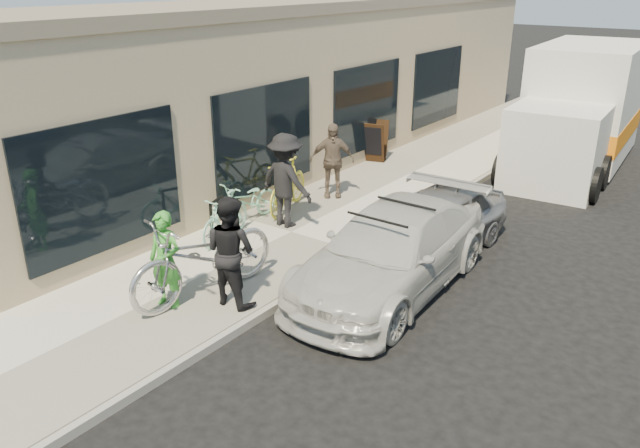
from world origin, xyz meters
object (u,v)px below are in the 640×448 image
Objects in this scene: cruiser_bike_a at (225,217)px; sedan_silver at (435,222)px; cruiser_bike_b at (247,202)px; woman_rider at (166,260)px; sandwich_board at (374,141)px; tandem_bike at (204,256)px; bystander_a at (286,180)px; man_standing at (230,251)px; moving_truck at (580,113)px; cruiser_bike_c at (288,185)px; sedan_white at (392,251)px; bystander_b at (332,160)px; bike_rack at (217,215)px.

sedan_silver is at bearing 20.51° from cruiser_bike_a.
woman_rider is at bearing -63.80° from cruiser_bike_b.
sandwich_board is 0.41× the size of tandem_bike.
cruiser_bike_b is at bearing 27.87° from bystander_a.
man_standing is (-1.50, -3.74, 0.39)m from sedan_silver.
moving_truck is 3.57× the size of cruiser_bike_c.
man_standing is at bearing -47.95° from cruiser_bike_b.
moving_truck reaches higher than cruiser_bike_b.
sedan_white is 1.31× the size of sedan_silver.
sandwich_board is 0.65× the size of cruiser_bike_b.
bystander_a is (-2.91, 0.84, 0.41)m from sedan_white.
cruiser_bike_a is 3.23m from bystander_b.
cruiser_bike_a reaches higher than cruiser_bike_b.
sedan_white is 2.52× the size of bystander_a.
man_standing is (2.38, -7.85, 0.31)m from sandwich_board.
tandem_bike is at bearing 55.71° from woman_rider.
sedan_silver is 4.92m from woman_rider.
bystander_a reaches higher than bike_rack.
man_standing is at bearing -107.79° from sedan_silver.
woman_rider is at bearing -76.96° from cruiser_bike_a.
cruiser_bike_a is at bearing -68.71° from cruiser_bike_b.
sedan_white reaches higher than bike_rack.
woman_rider is at bearing -117.62° from bystander_b.
cruiser_bike_a is at bearing -100.71° from sandwich_board.
cruiser_bike_b is 1.05m from cruiser_bike_c.
bystander_a is at bearing -159.83° from sedan_silver.
bike_rack is 0.49× the size of cruiser_bike_b.
sedan_silver is (3.88, -4.11, -0.08)m from sandwich_board.
bystander_b is at bearing 136.34° from sedan_white.
cruiser_bike_c is at bearing 119.02° from tandem_bike.
woman_rider is 0.99× the size of cruiser_bike_a.
man_standing is (1.92, -1.60, 0.36)m from bike_rack.
cruiser_bike_c is (-0.08, 1.94, 0.09)m from cruiser_bike_a.
man_standing is 1.12× the size of cruiser_bike_a.
tandem_bike is 0.60m from woman_rider.
bystander_a reaches higher than sedan_white.
tandem_bike is at bearing -55.75° from cruiser_bike_b.
bystander_a reaches higher than cruiser_bike_c.
man_standing is 0.91× the size of bystander_a.
bystander_b is (0.16, 3.21, 0.38)m from cruiser_bike_a.
sandwich_board is 0.58× the size of cruiser_bike_c.
tandem_bike is at bearing -135.49° from sedan_white.
cruiser_bike_b is at bearing -53.13° from man_standing.
bystander_b is (0.46, 2.29, 0.41)m from cruiser_bike_b.
cruiser_bike_b is (-0.30, 0.92, -0.03)m from cruiser_bike_a.
moving_truck reaches higher than sandwich_board.
sedan_silver is 2.36× the size of cruiser_bike_a.
bystander_b reaches higher than sandwich_board.
bystander_a reaches higher than man_standing.
woman_rider is 5.59m from bystander_b.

